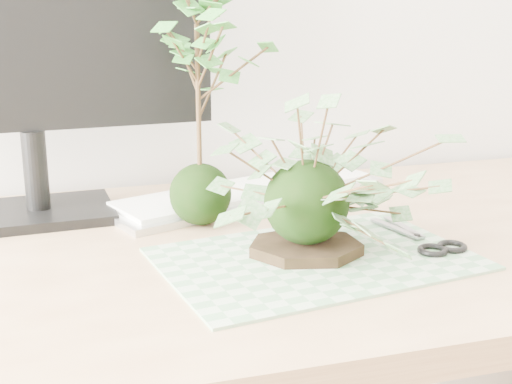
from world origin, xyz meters
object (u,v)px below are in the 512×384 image
desk (292,294)px  ivy_kokedama (307,163)px  keyboard (248,193)px  maple_kokedama (197,41)px  monitor (24,31)px

desk → ivy_kokedama: 0.23m
ivy_kokedama → keyboard: ivy_kokedama is taller
ivy_kokedama → maple_kokedama: size_ratio=0.90×
desk → keyboard: (-0.00, 0.22, 0.10)m
desk → maple_kokedama: bearing=137.7°
desk → maple_kokedama: (-0.11, 0.10, 0.36)m
ivy_kokedama → keyboard: 0.31m
desk → keyboard: bearing=91.2°
ivy_kokedama → monitor: 0.47m
ivy_kokedama → maple_kokedama: 0.25m
maple_kokedama → keyboard: maple_kokedama is taller
desk → ivy_kokedama: bearing=-96.2°
maple_kokedama → keyboard: bearing=46.9°
maple_kokedama → monitor: bearing=154.5°
keyboard → monitor: monitor is taller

